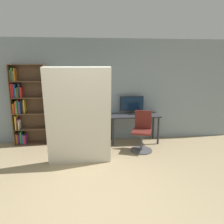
{
  "coord_description": "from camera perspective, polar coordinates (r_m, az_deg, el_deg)",
  "views": [
    {
      "loc": [
        -0.11,
        -2.96,
        2.03
      ],
      "look_at": [
        0.37,
        1.55,
        1.05
      ],
      "focal_mm": 35.0,
      "sensor_mm": 36.0,
      "label": 1
    }
  ],
  "objects": [
    {
      "name": "desk",
      "position": [
        5.79,
        5.85,
        -1.78
      ],
      "size": [
        1.3,
        0.56,
        0.75
      ],
      "color": "#2D2D33",
      "rests_on": "ground"
    },
    {
      "name": "ground_plane",
      "position": [
        3.59,
        -3.53,
        -22.22
      ],
      "size": [
        16.0,
        16.0,
        0.0
      ],
      "primitive_type": "plane",
      "color": "#9E8966"
    },
    {
      "name": "bookshelf",
      "position": [
        5.98,
        -21.62,
        1.45
      ],
      "size": [
        0.86,
        0.29,
        2.05
      ],
      "color": "brown",
      "rests_on": "ground"
    },
    {
      "name": "office_chair",
      "position": [
        5.31,
        7.83,
        -5.86
      ],
      "size": [
        0.57,
        0.57,
        0.96
      ],
      "color": "#4C4C51",
      "rests_on": "ground"
    },
    {
      "name": "wall_back",
      "position": [
        5.85,
        -4.98,
        5.46
      ],
      "size": [
        8.0,
        0.06,
        2.7
      ],
      "color": "gray",
      "rests_on": "ground"
    },
    {
      "name": "monitor",
      "position": [
        5.84,
        5.18,
        1.98
      ],
      "size": [
        0.63,
        0.25,
        0.48
      ],
      "color": "black",
      "rests_on": "desk"
    },
    {
      "name": "mattress_near",
      "position": [
        4.42,
        -8.66,
        -1.41
      ],
      "size": [
        1.29,
        0.37,
        2.0
      ],
      "color": "beige",
      "rests_on": "ground"
    }
  ]
}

